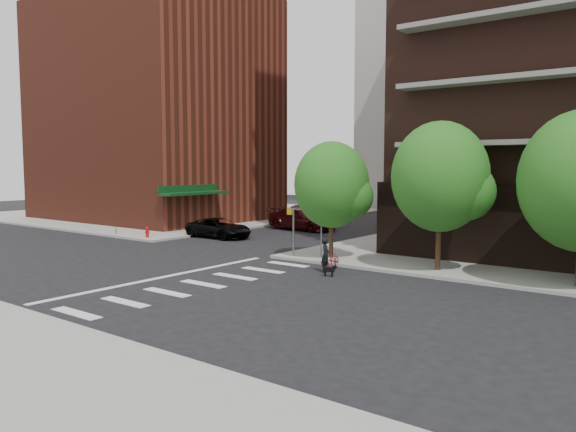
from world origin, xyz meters
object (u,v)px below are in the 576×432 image
at_px(fire_hydrant, 147,232).
at_px(parked_car_maroon, 302,219).
at_px(scooter, 334,260).
at_px(dog_walker, 326,255).
at_px(parked_car_silver, 312,213).
at_px(parked_car_black, 219,228).

distance_m(fire_hydrant, parked_car_maroon, 12.15).
xyz_separation_m(scooter, dog_walker, (0.25, -1.08, 0.41)).
bearing_deg(scooter, parked_car_maroon, 117.46).
xyz_separation_m(fire_hydrant, scooter, (15.95, -1.30, -0.15)).
bearing_deg(parked_car_maroon, parked_car_silver, 29.69).
height_order(fire_hydrant, parked_car_black, parked_car_black).
distance_m(fire_hydrant, parked_car_black, 4.89).
bearing_deg(parked_car_maroon, scooter, -135.77).
height_order(parked_car_maroon, dog_walker, parked_car_maroon).
height_order(parked_car_silver, dog_walker, dog_walker).
relative_size(scooter, dog_walker, 0.94).
bearing_deg(parked_car_maroon, fire_hydrant, 158.42).
height_order(parked_car_maroon, parked_car_silver, parked_car_maroon).
height_order(parked_car_black, scooter, parked_car_black).
bearing_deg(fire_hydrant, parked_car_maroon, 65.69).
xyz_separation_m(fire_hydrant, parked_car_silver, (2.30, 16.38, 0.26)).
relative_size(parked_car_black, parked_car_maroon, 0.86).
distance_m(parked_car_silver, dog_walker, 23.34).
distance_m(parked_car_black, parked_car_maroon, 7.60).
height_order(fire_hydrant, scooter, fire_hydrant).
bearing_deg(parked_car_black, fire_hydrant, 138.84).
xyz_separation_m(parked_car_black, scooter, (12.73, -4.98, -0.28)).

